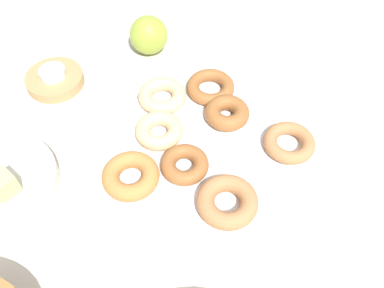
# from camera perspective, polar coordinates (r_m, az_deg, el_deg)

# --- Properties ---
(ground_plane) EXTENTS (2.40, 2.40, 0.00)m
(ground_plane) POSITION_cam_1_polar(r_m,az_deg,el_deg) (0.73, 1.73, -1.00)
(ground_plane) COLOR beige
(donut_plate) EXTENTS (0.33, 0.33, 0.02)m
(donut_plate) POSITION_cam_1_polar(r_m,az_deg,el_deg) (0.72, 1.74, -0.59)
(donut_plate) COLOR silver
(donut_plate) RESTS_ON ground_plane
(donut_0) EXTENTS (0.12, 0.12, 0.03)m
(donut_0) POSITION_cam_1_polar(r_m,az_deg,el_deg) (0.67, -8.46, -4.37)
(donut_0) COLOR #BC7A3D
(donut_0) RESTS_ON donut_plate
(donut_1) EXTENTS (0.12, 0.12, 0.02)m
(donut_1) POSITION_cam_1_polar(r_m,az_deg,el_deg) (0.72, 13.26, 0.19)
(donut_1) COLOR #B27547
(donut_1) RESTS_ON donut_plate
(donut_2) EXTENTS (0.11, 0.11, 0.03)m
(donut_2) POSITION_cam_1_polar(r_m,az_deg,el_deg) (0.75, 4.85, 4.30)
(donut_2) COLOR #995B2D
(donut_2) RESTS_ON donut_plate
(donut_3) EXTENTS (0.11, 0.11, 0.03)m
(donut_3) POSITION_cam_1_polar(r_m,az_deg,el_deg) (0.72, -4.56, 1.86)
(donut_3) COLOR #EABC84
(donut_3) RESTS_ON donut_plate
(donut_4) EXTENTS (0.11, 0.11, 0.02)m
(donut_4) POSITION_cam_1_polar(r_m,az_deg,el_deg) (0.79, 2.58, 7.85)
(donut_4) COLOR #995B2D
(donut_4) RESTS_ON donut_plate
(donut_5) EXTENTS (0.13, 0.13, 0.03)m
(donut_5) POSITION_cam_1_polar(r_m,az_deg,el_deg) (0.64, 4.89, -7.93)
(donut_5) COLOR #B27547
(donut_5) RESTS_ON donut_plate
(donut_6) EXTENTS (0.10, 0.10, 0.03)m
(donut_6) POSITION_cam_1_polar(r_m,az_deg,el_deg) (0.68, -1.02, -2.85)
(donut_6) COLOR #995B2D
(donut_6) RESTS_ON donut_plate
(donut_7) EXTENTS (0.12, 0.12, 0.03)m
(donut_7) POSITION_cam_1_polar(r_m,az_deg,el_deg) (0.78, -4.13, 6.66)
(donut_7) COLOR #EABC84
(donut_7) RESTS_ON donut_plate
(candle_holder) EXTENTS (0.11, 0.11, 0.02)m
(candle_holder) POSITION_cam_1_polar(r_m,az_deg,el_deg) (0.88, -18.40, 8.42)
(candle_holder) COLOR tan
(candle_holder) RESTS_ON ground_plane
(tealight) EXTENTS (0.05, 0.05, 0.02)m
(tealight) POSITION_cam_1_polar(r_m,az_deg,el_deg) (0.87, -18.71, 9.29)
(tealight) COLOR silver
(tealight) RESTS_ON candle_holder
(fruit_bowl) EXTENTS (0.18, 0.18, 0.03)m
(fruit_bowl) POSITION_cam_1_polar(r_m,az_deg,el_deg) (0.74, -24.87, -5.00)
(fruit_bowl) COLOR silver
(fruit_bowl) RESTS_ON ground_plane
(melon_chunk_left) EXTENTS (0.04, 0.04, 0.04)m
(melon_chunk_left) POSITION_cam_1_polar(r_m,az_deg,el_deg) (0.69, -24.69, -5.13)
(melon_chunk_left) COLOR #DBD67A
(melon_chunk_left) RESTS_ON fruit_bowl
(apple) EXTENTS (0.08, 0.08, 0.08)m
(apple) POSITION_cam_1_polar(r_m,az_deg,el_deg) (0.90, -6.00, 14.74)
(apple) COLOR #93AD38
(apple) RESTS_ON ground_plane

